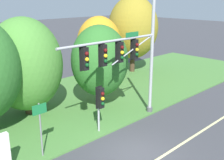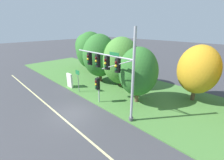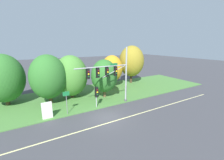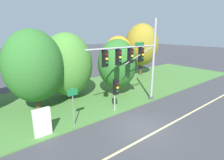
{
  "view_description": "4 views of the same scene",
  "coord_description": "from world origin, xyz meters",
  "px_view_note": "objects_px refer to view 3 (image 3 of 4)",
  "views": [
    {
      "loc": [
        -9.97,
        -8.5,
        7.92
      ],
      "look_at": [
        2.05,
        3.9,
        2.73
      ],
      "focal_mm": 45.0,
      "sensor_mm": 36.0,
      "label": 1
    },
    {
      "loc": [
        11.47,
        -6.24,
        7.89
      ],
      "look_at": [
        1.87,
        3.31,
        3.03
      ],
      "focal_mm": 24.0,
      "sensor_mm": 36.0,
      "label": 2
    },
    {
      "loc": [
        -7.52,
        -13.98,
        8.3
      ],
      "look_at": [
        2.63,
        3.24,
        3.47
      ],
      "focal_mm": 24.0,
      "sensor_mm": 36.0,
      "label": 3
    },
    {
      "loc": [
        -8.71,
        -7.7,
        6.67
      ],
      "look_at": [
        0.15,
        3.46,
        2.76
      ],
      "focal_mm": 28.0,
      "sensor_mm": 36.0,
      "label": 4
    }
  ],
  "objects_px": {
    "tree_mid_verge": "(71,76)",
    "tree_right_far": "(112,69)",
    "tree_behind_signpost": "(48,77)",
    "tree_furthest_back": "(132,61)",
    "traffic_signal_mast": "(111,74)",
    "pedestrian_signal_near_kerb": "(97,93)",
    "tree_tall_centre": "(104,76)",
    "info_kiosk": "(47,110)",
    "tree_left_of_mast": "(4,78)",
    "route_sign_post": "(66,99)"
  },
  "relations": [
    {
      "from": "tree_tall_centre",
      "to": "info_kiosk",
      "type": "distance_m",
      "value": 9.66
    },
    {
      "from": "traffic_signal_mast",
      "to": "pedestrian_signal_near_kerb",
      "type": "height_order",
      "value": "traffic_signal_mast"
    },
    {
      "from": "tree_tall_centre",
      "to": "tree_right_far",
      "type": "relative_size",
      "value": 0.97
    },
    {
      "from": "route_sign_post",
      "to": "tree_mid_verge",
      "type": "xyz_separation_m",
      "value": [
        2.16,
        5.44,
        1.6
      ]
    },
    {
      "from": "tree_right_far",
      "to": "tree_furthest_back",
      "type": "relative_size",
      "value": 0.77
    },
    {
      "from": "tree_mid_verge",
      "to": "info_kiosk",
      "type": "xyz_separation_m",
      "value": [
        -4.36,
        -5.39,
        -2.52
      ]
    },
    {
      "from": "route_sign_post",
      "to": "tree_mid_verge",
      "type": "bearing_deg",
      "value": 68.33
    },
    {
      "from": "traffic_signal_mast",
      "to": "pedestrian_signal_near_kerb",
      "type": "bearing_deg",
      "value": 178.2
    },
    {
      "from": "tree_tall_centre",
      "to": "traffic_signal_mast",
      "type": "bearing_deg",
      "value": -101.19
    },
    {
      "from": "tree_behind_signpost",
      "to": "tree_furthest_back",
      "type": "height_order",
      "value": "tree_furthest_back"
    },
    {
      "from": "tree_right_far",
      "to": "tree_furthest_back",
      "type": "xyz_separation_m",
      "value": [
        4.91,
        0.21,
        1.15
      ]
    },
    {
      "from": "tree_mid_verge",
      "to": "info_kiosk",
      "type": "relative_size",
      "value": 3.47
    },
    {
      "from": "tree_left_of_mast",
      "to": "tree_behind_signpost",
      "type": "height_order",
      "value": "tree_left_of_mast"
    },
    {
      "from": "traffic_signal_mast",
      "to": "tree_behind_signpost",
      "type": "height_order",
      "value": "traffic_signal_mast"
    },
    {
      "from": "tree_left_of_mast",
      "to": "tree_behind_signpost",
      "type": "distance_m",
      "value": 5.71
    },
    {
      "from": "traffic_signal_mast",
      "to": "tree_furthest_back",
      "type": "relative_size",
      "value": 0.99
    },
    {
      "from": "route_sign_post",
      "to": "pedestrian_signal_near_kerb",
      "type": "bearing_deg",
      "value": -1.59
    },
    {
      "from": "tree_mid_verge",
      "to": "tree_right_far",
      "type": "bearing_deg",
      "value": 15.51
    },
    {
      "from": "pedestrian_signal_near_kerb",
      "to": "route_sign_post",
      "type": "xyz_separation_m",
      "value": [
        -3.87,
        0.11,
        -0.15
      ]
    },
    {
      "from": "tree_left_of_mast",
      "to": "route_sign_post",
      "type": "bearing_deg",
      "value": -47.49
    },
    {
      "from": "tree_tall_centre",
      "to": "tree_furthest_back",
      "type": "distance_m",
      "value": 10.48
    },
    {
      "from": "pedestrian_signal_near_kerb",
      "to": "tree_furthest_back",
      "type": "bearing_deg",
      "value": 34.48
    },
    {
      "from": "route_sign_post",
      "to": "tree_tall_centre",
      "type": "distance_m",
      "value": 7.47
    },
    {
      "from": "traffic_signal_mast",
      "to": "tree_tall_centre",
      "type": "relative_size",
      "value": 1.31
    },
    {
      "from": "pedestrian_signal_near_kerb",
      "to": "tree_left_of_mast",
      "type": "bearing_deg",
      "value": 145.43
    },
    {
      "from": "pedestrian_signal_near_kerb",
      "to": "tree_furthest_back",
      "type": "height_order",
      "value": "tree_furthest_back"
    },
    {
      "from": "tree_behind_signpost",
      "to": "tree_mid_verge",
      "type": "distance_m",
      "value": 3.46
    },
    {
      "from": "tree_behind_signpost",
      "to": "tree_tall_centre",
      "type": "xyz_separation_m",
      "value": [
        7.82,
        -1.52,
        -0.43
      ]
    },
    {
      "from": "tree_left_of_mast",
      "to": "pedestrian_signal_near_kerb",
      "type": "bearing_deg",
      "value": -34.57
    },
    {
      "from": "tree_behind_signpost",
      "to": "tree_right_far",
      "type": "height_order",
      "value": "tree_behind_signpost"
    },
    {
      "from": "tree_tall_centre",
      "to": "tree_right_far",
      "type": "xyz_separation_m",
      "value": [
        4.21,
        4.8,
        0.11
      ]
    },
    {
      "from": "route_sign_post",
      "to": "tree_left_of_mast",
      "type": "bearing_deg",
      "value": 132.51
    },
    {
      "from": "tree_mid_verge",
      "to": "tree_furthest_back",
      "type": "xyz_separation_m",
      "value": [
        13.6,
        2.62,
        1.19
      ]
    },
    {
      "from": "pedestrian_signal_near_kerb",
      "to": "tree_right_far",
      "type": "xyz_separation_m",
      "value": [
        6.98,
        7.96,
        1.49
      ]
    },
    {
      "from": "pedestrian_signal_near_kerb",
      "to": "tree_behind_signpost",
      "type": "bearing_deg",
      "value": 137.18
    },
    {
      "from": "pedestrian_signal_near_kerb",
      "to": "info_kiosk",
      "type": "height_order",
      "value": "pedestrian_signal_near_kerb"
    },
    {
      "from": "tree_mid_verge",
      "to": "tree_right_far",
      "type": "height_order",
      "value": "tree_mid_verge"
    },
    {
      "from": "tree_behind_signpost",
      "to": "route_sign_post",
      "type": "bearing_deg",
      "value": -75.6
    },
    {
      "from": "tree_furthest_back",
      "to": "tree_mid_verge",
      "type": "bearing_deg",
      "value": -169.09
    },
    {
      "from": "tree_mid_verge",
      "to": "tree_right_far",
      "type": "relative_size",
      "value": 1.08
    },
    {
      "from": "traffic_signal_mast",
      "to": "pedestrian_signal_near_kerb",
      "type": "distance_m",
      "value": 3.17
    },
    {
      "from": "pedestrian_signal_near_kerb",
      "to": "tree_left_of_mast",
      "type": "distance_m",
      "value": 12.55
    },
    {
      "from": "tree_behind_signpost",
      "to": "tree_mid_verge",
      "type": "xyz_separation_m",
      "value": [
        3.33,
        0.88,
        -0.36
      ]
    },
    {
      "from": "traffic_signal_mast",
      "to": "tree_tall_centre",
      "type": "xyz_separation_m",
      "value": [
        0.64,
        3.22,
        -0.96
      ]
    },
    {
      "from": "route_sign_post",
      "to": "tree_right_far",
      "type": "xyz_separation_m",
      "value": [
        10.85,
        7.85,
        1.64
      ]
    },
    {
      "from": "tree_furthest_back",
      "to": "pedestrian_signal_near_kerb",
      "type": "bearing_deg",
      "value": -145.52
    },
    {
      "from": "traffic_signal_mast",
      "to": "tree_mid_verge",
      "type": "xyz_separation_m",
      "value": [
        -3.85,
        5.61,
        -0.89
      ]
    },
    {
      "from": "tree_furthest_back",
      "to": "tree_left_of_mast",
      "type": "bearing_deg",
      "value": -177.11
    },
    {
      "from": "traffic_signal_mast",
      "to": "tree_tall_centre",
      "type": "distance_m",
      "value": 3.42
    },
    {
      "from": "tree_mid_verge",
      "to": "tree_furthest_back",
      "type": "height_order",
      "value": "tree_furthest_back"
    }
  ]
}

